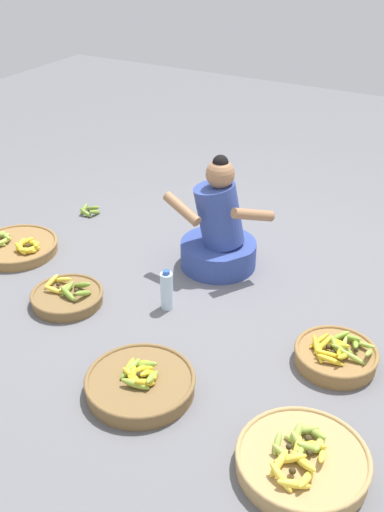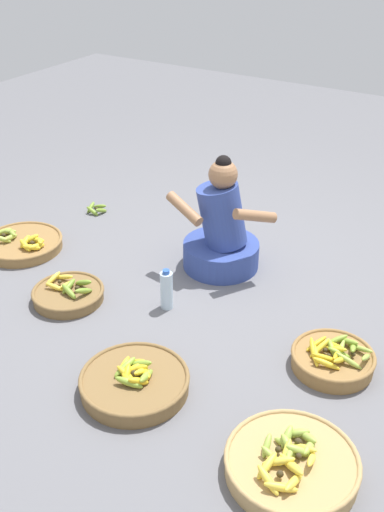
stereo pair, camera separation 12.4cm
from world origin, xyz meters
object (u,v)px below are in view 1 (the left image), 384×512
Objects in this scene: loose_bananas_back_center at (89,211)px; banana_basket_back_left at (336,355)px; water_bottle at (167,291)px; banana_basket_front_center at (17,246)px; banana_basket_near_bicycle at (67,296)px; banana_basket_mid_right at (140,383)px; vendor_woman_front at (219,232)px; banana_basket_front_left at (302,461)px.

banana_basket_back_left is at bearing -19.47° from loose_bananas_back_center.
loose_bananas_back_center is 1.47m from water_bottle.
loose_bananas_back_center is (0.07, 0.75, -0.02)m from banana_basket_front_center.
banana_basket_near_bicycle is at bearing -58.82° from loose_bananas_back_center.
banana_basket_mid_right is 3.63× the size of loose_bananas_back_center.
vendor_woman_front is 0.62m from water_bottle.
banana_basket_front_center is at bearing 177.22° from water_bottle.
banana_basket_back_left is 0.78m from banana_basket_front_left.
banana_basket_back_left is 0.75× the size of banana_basket_front_left.
water_bottle reaches higher than banana_basket_back_left.
banana_basket_back_left is 1.08m from water_bottle.
vendor_woman_front reaches higher than loose_bananas_back_center.
banana_basket_back_left is 1.00× the size of banana_basket_near_bicycle.
banana_basket_mid_right is at bearing -69.19° from water_bottle.
banana_basket_front_left is (1.75, -0.52, 0.01)m from banana_basket_near_bicycle.
banana_basket_near_bicycle is at bearing 163.43° from banana_basket_front_left.
vendor_woman_front is at bearing 85.91° from water_bottle.
vendor_woman_front is 1.22m from banana_basket_back_left.
banana_basket_front_left is at bearing -82.95° from banana_basket_back_left.
water_bottle is (-1.18, 0.78, 0.07)m from banana_basket_front_left.
banana_basket_front_center is 2.12× the size of water_bottle.
vendor_woman_front reaches higher than banana_basket_mid_right.
banana_basket_back_left is at bearing -0.12° from water_bottle.
water_bottle reaches higher than banana_basket_mid_right.
banana_basket_front_center is at bearing 161.19° from banana_basket_front_left.
water_bottle is at bearing 110.81° from banana_basket_mid_right.
banana_basket_back_left is 0.79× the size of banana_basket_front_center.
vendor_woman_front reaches higher than banana_basket_front_center.
banana_basket_front_left reaches higher than loose_bananas_back_center.
banana_basket_mid_right is 0.76m from water_bottle.
loose_bananas_back_center is 0.58× the size of water_bottle.
vendor_woman_front is 1.40× the size of banana_basket_front_center.
banana_basket_near_bicycle is 1.83m from banana_basket_front_left.
loose_bananas_back_center is at bearing 84.51° from banana_basket_front_center.
vendor_woman_front reaches higher than water_bottle.
banana_basket_back_left reaches higher than banana_basket_front_left.
loose_bananas_back_center is at bearing 160.53° from banana_basket_back_left.
banana_basket_front_center is 0.95× the size of banana_basket_front_left.
banana_basket_mid_right reaches higher than banana_basket_front_center.
vendor_woman_front is at bearing -9.16° from loose_bananas_back_center.
banana_basket_back_left is 2.45m from loose_bananas_back_center.
banana_basket_front_left is at bearing -33.54° from loose_bananas_back_center.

